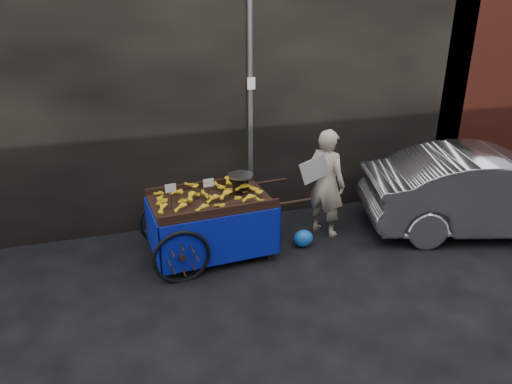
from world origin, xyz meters
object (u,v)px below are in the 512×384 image
object	(u,v)px
vendor	(326,183)
plastic_bag	(303,238)
parked_car	(492,191)
banana_cart	(207,206)

from	to	relation	value
vendor	plastic_bag	bearing A→B (deg)	90.54
vendor	parked_car	world-z (taller)	vendor
plastic_bag	banana_cart	bearing A→B (deg)	172.56
plastic_bag	parked_car	xyz separation A→B (m)	(3.15, -0.32, 0.54)
banana_cart	vendor	distance (m)	1.96
vendor	plastic_bag	distance (m)	0.96
vendor	plastic_bag	size ratio (longest dim) A/B	5.70
parked_car	banana_cart	bearing A→B (deg)	98.68
plastic_bag	parked_car	distance (m)	3.21
banana_cart	plastic_bag	world-z (taller)	banana_cart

